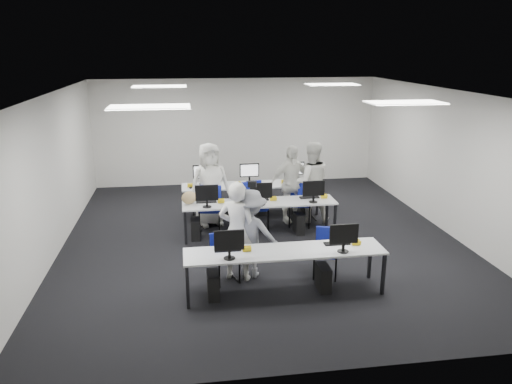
{
  "coord_description": "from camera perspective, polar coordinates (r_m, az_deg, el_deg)",
  "views": [
    {
      "loc": [
        -1.53,
        -9.58,
        3.84
      ],
      "look_at": [
        -0.1,
        0.03,
        1.0
      ],
      "focal_mm": 35.0,
      "sensor_mm": 36.0,
      "label": 1
    }
  ],
  "objects": [
    {
      "name": "student_3",
      "position": [
        11.2,
        4.0,
        0.92
      ],
      "size": [
        1.1,
        0.66,
        1.76
      ],
      "primitive_type": "imported",
      "rotation": [
        0.0,
        0.0,
        0.24
      ],
      "color": "white",
      "rests_on": "ground"
    },
    {
      "name": "desk_back",
      "position": [
        11.72,
        -0.64,
        0.65
      ],
      "size": [
        3.2,
        0.7,
        0.73
      ],
      "color": "silver",
      "rests_on": "ground"
    },
    {
      "name": "equipment_mid",
      "position": [
        10.46,
        -0.61,
        -3.17
      ],
      "size": [
        2.91,
        0.41,
        1.19
      ],
      "color": "white",
      "rests_on": "desk_mid"
    },
    {
      "name": "student_1",
      "position": [
        11.27,
        6.29,
        1.15
      ],
      "size": [
        0.93,
        0.75,
        1.83
      ],
      "primitive_type": "imported",
      "rotation": [
        0.0,
        0.0,
        3.08
      ],
      "color": "white",
      "rests_on": "ground"
    },
    {
      "name": "desk_front",
      "position": [
        8.0,
        3.3,
        -7.02
      ],
      "size": [
        3.2,
        0.7,
        0.73
      ],
      "color": "silver",
      "rests_on": "ground"
    },
    {
      "name": "photographer",
      "position": [
        8.53,
        -0.66,
        -4.78
      ],
      "size": [
        1.14,
        0.87,
        1.55
      ],
      "primitive_type": "imported",
      "rotation": [
        0.0,
        0.0,
        2.81
      ],
      "color": "gray",
      "rests_on": "ground"
    },
    {
      "name": "desk_mid",
      "position": [
        10.4,
        0.41,
        -1.41
      ],
      "size": [
        3.2,
        0.7,
        0.73
      ],
      "color": "silver",
      "rests_on": "ground"
    },
    {
      "name": "chair_5",
      "position": [
        11.27,
        -5.92,
        -2.12
      ],
      "size": [
        0.52,
        0.56,
        0.95
      ],
      "rotation": [
        0.0,
        0.0,
        0.12
      ],
      "color": "navy",
      "rests_on": "ground"
    },
    {
      "name": "equipment_back",
      "position": [
        11.86,
        0.27,
        -0.79
      ],
      "size": [
        2.91,
        0.41,
        1.19
      ],
      "color": "white",
      "rests_on": "desk_back"
    },
    {
      "name": "room",
      "position": [
        9.98,
        0.6,
        2.73
      ],
      "size": [
        9.0,
        9.02,
        3.0
      ],
      "color": "black",
      "rests_on": "ground"
    },
    {
      "name": "chair_3",
      "position": [
        10.94,
        0.13,
        -2.66
      ],
      "size": [
        0.45,
        0.49,
        0.92
      ],
      "rotation": [
        0.0,
        0.0,
        0.01
      ],
      "color": "navy",
      "rests_on": "ground"
    },
    {
      "name": "chair_4",
      "position": [
        11.18,
        5.04,
        -2.2
      ],
      "size": [
        0.6,
        0.63,
        0.97
      ],
      "rotation": [
        0.0,
        0.0,
        -0.28
      ],
      "color": "navy",
      "rests_on": "ground"
    },
    {
      "name": "ceiling_panels",
      "position": [
        9.74,
        0.63,
        11.25
      ],
      "size": [
        5.2,
        4.6,
        0.02
      ],
      "color": "white",
      "rests_on": "room"
    },
    {
      "name": "dslr_camera",
      "position": [
        8.44,
        -0.44,
        0.9
      ],
      "size": [
        0.19,
        0.22,
        0.1
      ],
      "primitive_type": "cube",
      "rotation": [
        0.0,
        0.0,
        2.81
      ],
      "color": "black",
      "rests_on": "photographer"
    },
    {
      "name": "student_2",
      "position": [
        11.02,
        -5.28,
        0.86
      ],
      "size": [
        1.02,
        0.8,
        1.85
      ],
      "primitive_type": "imported",
      "rotation": [
        0.0,
        0.0,
        0.26
      ],
      "color": "white",
      "rests_on": "ground"
    },
    {
      "name": "chair_7",
      "position": [
        11.58,
        5.54,
        -1.55
      ],
      "size": [
        0.5,
        0.54,
        0.98
      ],
      "rotation": [
        0.0,
        0.0,
        0.05
      ],
      "color": "navy",
      "rests_on": "ground"
    },
    {
      "name": "chair_0",
      "position": [
        8.56,
        -3.62,
        -8.48
      ],
      "size": [
        0.52,
        0.54,
        0.82
      ],
      "rotation": [
        0.0,
        0.0,
        0.31
      ],
      "color": "navy",
      "rests_on": "ground"
    },
    {
      "name": "equipment_front",
      "position": [
        8.08,
        1.95,
        -9.26
      ],
      "size": [
        2.51,
        0.41,
        1.19
      ],
      "color": "#0B1A9A",
      "rests_on": "desk_front"
    },
    {
      "name": "chair_6",
      "position": [
        11.35,
        -0.95,
        -1.83
      ],
      "size": [
        0.63,
        0.65,
        0.99
      ],
      "rotation": [
        0.0,
        0.0,
        0.32
      ],
      "color": "navy",
      "rests_on": "ground"
    },
    {
      "name": "student_0",
      "position": [
        8.4,
        -2.16,
        -4.47
      ],
      "size": [
        0.74,
        0.62,
        1.73
      ],
      "primitive_type": "imported",
      "rotation": [
        0.0,
        0.0,
        2.77
      ],
      "color": "white",
      "rests_on": "ground"
    },
    {
      "name": "chair_2",
      "position": [
        10.84,
        -5.21,
        -2.84
      ],
      "size": [
        0.54,
        0.58,
        0.95
      ],
      "rotation": [
        0.0,
        0.0,
        -0.17
      ],
      "color": "navy",
      "rests_on": "ground"
    },
    {
      "name": "handbag",
      "position": [
        10.32,
        -7.65,
        -0.64
      ],
      "size": [
        0.38,
        0.31,
        0.27
      ],
      "primitive_type": "ellipsoid",
      "rotation": [
        0.0,
        0.0,
        0.36
      ],
      "color": "tan",
      "rests_on": "desk_mid"
    },
    {
      "name": "chair_1",
      "position": [
        8.81,
        7.97,
        -7.84
      ],
      "size": [
        0.53,
        0.56,
        0.83
      ],
      "rotation": [
        0.0,
        0.0,
        -0.34
      ],
      "color": "navy",
      "rests_on": "ground"
    }
  ]
}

